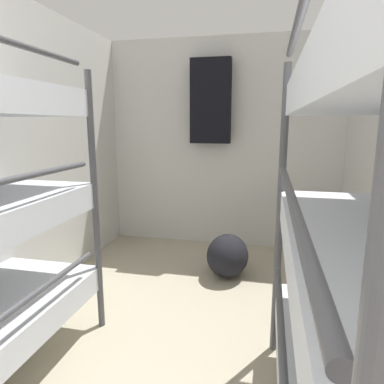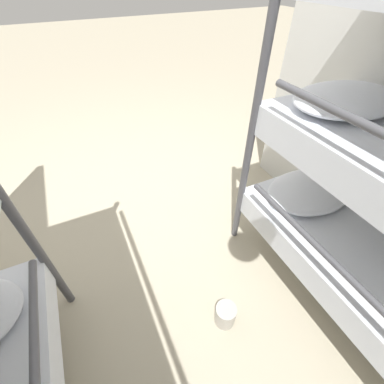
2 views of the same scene
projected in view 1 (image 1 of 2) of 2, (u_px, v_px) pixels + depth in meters
The scene contains 3 objects.
wall_back at pixel (223, 145), 3.92m from camera, with size 2.74×0.06×2.35m.
duffel_bag at pixel (227, 255), 3.22m from camera, with size 0.39×0.50×0.39m.
hanging_coat at pixel (211, 101), 3.71m from camera, with size 0.44×0.12×0.90m.
Camera 1 is at (0.52, 0.36, 1.42)m, focal length 32.00 mm.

